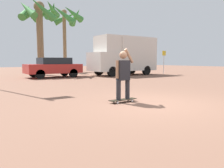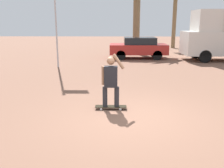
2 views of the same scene
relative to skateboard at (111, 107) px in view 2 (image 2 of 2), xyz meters
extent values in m
plane|color=brown|center=(0.56, -0.67, -0.07)|extent=(80.00, 80.00, 0.00)
cube|color=black|center=(0.00, 0.00, 0.01)|extent=(0.92, 0.24, 0.02)
cylinder|color=white|center=(-0.28, -0.10, -0.04)|extent=(0.07, 0.03, 0.07)
cylinder|color=white|center=(-0.28, 0.10, -0.04)|extent=(0.07, 0.03, 0.07)
cylinder|color=white|center=(0.28, -0.10, -0.04)|extent=(0.07, 0.03, 0.07)
cylinder|color=white|center=(0.28, 0.10, -0.04)|extent=(0.07, 0.03, 0.07)
cylinder|color=#28282D|center=(-0.17, 0.00, 0.31)|extent=(0.14, 0.14, 0.58)
cylinder|color=#28282D|center=(0.17, 0.00, 0.31)|extent=(0.14, 0.14, 0.58)
cube|color=#232328|center=(0.00, 0.00, 0.90)|extent=(0.38, 0.22, 0.60)
sphere|color=#A37556|center=(0.00, 0.00, 1.35)|extent=(0.23, 0.23, 0.23)
cylinder|color=#A37556|center=(-0.22, 0.00, 0.93)|extent=(0.09, 0.09, 0.53)
cylinder|color=#A37556|center=(0.22, 0.00, 1.33)|extent=(0.35, 0.09, 0.45)
cylinder|color=black|center=(5.71, 8.85, 0.32)|extent=(0.79, 0.28, 0.79)
cylinder|color=black|center=(5.71, 10.84, 0.32)|extent=(0.79, 0.28, 0.79)
cube|color=silver|center=(5.62, 9.85, 1.08)|extent=(2.07, 2.27, 1.51)
cube|color=black|center=(5.21, 9.85, 1.38)|extent=(0.04, 1.93, 0.75)
cube|color=silver|center=(5.93, 9.85, 2.51)|extent=(1.45, 2.09, 1.36)
cylinder|color=black|center=(0.43, 9.89, 0.25)|extent=(0.65, 0.22, 0.65)
cylinder|color=black|center=(0.43, 11.60, 0.25)|extent=(0.65, 0.22, 0.65)
cylinder|color=black|center=(2.89, 9.89, 0.25)|extent=(0.65, 0.22, 0.65)
cylinder|color=black|center=(2.89, 11.60, 0.25)|extent=(0.65, 0.22, 0.65)
cube|color=#B22823|center=(1.66, 10.74, 0.59)|extent=(3.97, 1.93, 0.67)
cube|color=black|center=(1.76, 10.74, 1.16)|extent=(2.18, 1.70, 0.47)
cylinder|color=brown|center=(5.75, 18.28, 3.22)|extent=(0.38, 0.38, 6.58)
cylinder|color=brown|center=(1.74, 14.00, 2.83)|extent=(0.55, 0.55, 5.81)
cylinder|color=#B7B7BC|center=(-3.17, 7.03, 3.45)|extent=(0.09, 0.09, 7.04)
camera|label=1|loc=(-4.00, -5.20, 1.20)|focal=35.00mm
camera|label=2|loc=(0.17, -6.91, 2.39)|focal=40.00mm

